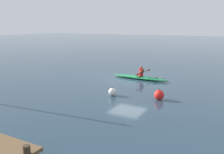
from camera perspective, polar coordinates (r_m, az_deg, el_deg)
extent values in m
plane|color=#233847|center=(18.31, 3.77, -0.59)|extent=(160.00, 160.00, 0.00)
ellipsoid|color=#19723F|center=(18.46, 6.59, -0.14)|extent=(4.46, 0.78, 0.25)
torus|color=black|center=(18.44, 6.61, 0.17)|extent=(0.60, 0.60, 0.04)
cylinder|color=black|center=(17.95, 10.48, -0.25)|extent=(0.18, 0.18, 0.02)
cylinder|color=red|center=(18.35, 6.86, 1.08)|extent=(0.32, 0.32, 0.58)
sphere|color=brown|center=(18.28, 6.90, 2.31)|extent=(0.21, 0.21, 0.21)
cylinder|color=black|center=(18.26, 7.44, 1.17)|extent=(0.09, 2.09, 0.03)
ellipsoid|color=red|center=(19.21, 8.69, 1.68)|extent=(0.05, 0.40, 0.17)
ellipsoid|color=red|center=(17.32, 6.06, 0.61)|extent=(0.05, 0.40, 0.17)
cylinder|color=brown|center=(18.53, 7.42, 1.45)|extent=(0.22, 0.27, 0.34)
cylinder|color=brown|center=(18.07, 6.77, 1.18)|extent=(0.22, 0.27, 0.34)
sphere|color=red|center=(13.57, 11.05, -4.16)|extent=(0.55, 0.55, 0.55)
torus|color=#333338|center=(13.49, 11.10, -2.91)|extent=(0.12, 0.12, 0.02)
sphere|color=silver|center=(14.09, 0.09, -3.51)|extent=(0.46, 0.46, 0.46)
torus|color=#333338|center=(14.02, 0.09, -2.48)|extent=(0.12, 0.12, 0.02)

